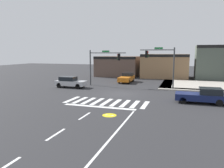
{
  "coord_description": "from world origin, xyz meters",
  "views": [
    {
      "loc": [
        7.02,
        -24.23,
        4.81
      ],
      "look_at": [
        -0.65,
        -0.74,
        1.26
      ],
      "focal_mm": 34.91,
      "sensor_mm": 36.0,
      "label": 1
    }
  ],
  "objects_px": {
    "traffic_signal_northwest": "(103,61)",
    "car_navy": "(203,96)",
    "traffic_signal_northeast": "(161,60)",
    "car_orange": "(127,78)",
    "car_silver": "(70,82)"
  },
  "relations": [
    {
      "from": "car_navy",
      "to": "car_orange",
      "type": "bearing_deg",
      "value": -49.03
    },
    {
      "from": "car_navy",
      "to": "traffic_signal_northwest",
      "type": "bearing_deg",
      "value": -30.17
    },
    {
      "from": "traffic_signal_northwest",
      "to": "car_orange",
      "type": "distance_m",
      "value": 6.02
    },
    {
      "from": "traffic_signal_northwest",
      "to": "car_orange",
      "type": "bearing_deg",
      "value": 64.16
    },
    {
      "from": "traffic_signal_northeast",
      "to": "car_navy",
      "type": "distance_m",
      "value": 9.4
    },
    {
      "from": "car_silver",
      "to": "car_navy",
      "type": "bearing_deg",
      "value": -15.15
    },
    {
      "from": "car_navy",
      "to": "car_silver",
      "type": "xyz_separation_m",
      "value": [
        -16.82,
        4.55,
        0.04
      ]
    },
    {
      "from": "car_navy",
      "to": "car_silver",
      "type": "height_order",
      "value": "car_silver"
    },
    {
      "from": "traffic_signal_northwest",
      "to": "car_orange",
      "type": "height_order",
      "value": "traffic_signal_northwest"
    },
    {
      "from": "car_navy",
      "to": "traffic_signal_northeast",
      "type": "bearing_deg",
      "value": -57.73
    },
    {
      "from": "traffic_signal_northwest",
      "to": "car_silver",
      "type": "distance_m",
      "value": 5.65
    },
    {
      "from": "traffic_signal_northeast",
      "to": "car_orange",
      "type": "relative_size",
      "value": 1.25
    },
    {
      "from": "traffic_signal_northwest",
      "to": "car_navy",
      "type": "relative_size",
      "value": 1.19
    },
    {
      "from": "car_orange",
      "to": "car_navy",
      "type": "distance_m",
      "value": 16.27
    },
    {
      "from": "traffic_signal_northeast",
      "to": "car_navy",
      "type": "height_order",
      "value": "traffic_signal_northeast"
    }
  ]
}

